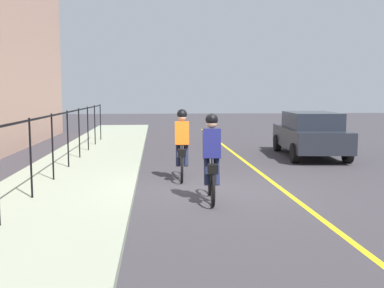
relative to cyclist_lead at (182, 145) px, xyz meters
name	(u,v)px	position (x,y,z in m)	size (l,w,h in m)	color
ground_plane	(215,192)	(-1.53, -0.65, -0.91)	(80.00, 80.00, 0.00)	#39353A
lane_line_centre	(284,190)	(-1.53, -2.25, -0.91)	(36.00, 0.12, 0.01)	yellow
sidewalk	(62,191)	(-1.53, 2.75, -0.84)	(40.00, 3.20, 0.15)	gray
iron_fence	(52,131)	(-0.53, 3.15, 0.43)	(18.98, 0.04, 1.60)	black
cyclist_lead	(182,145)	(0.00, 0.00, 0.00)	(1.71, 0.38, 1.83)	black
cyclist_follow	(212,158)	(-2.42, -0.46, 0.00)	(1.71, 0.38, 1.83)	black
patrol_sedan	(310,133)	(3.84, -4.75, -0.09)	(4.54, 2.22, 1.58)	#20232B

